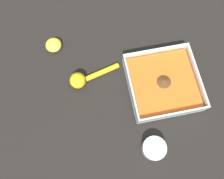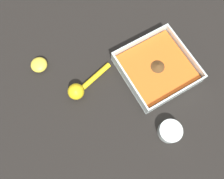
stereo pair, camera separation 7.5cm
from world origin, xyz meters
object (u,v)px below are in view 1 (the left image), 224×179
object	(u,v)px
square_dish	(163,83)
spice_bowl	(154,148)
lemon_half	(54,45)
lemon_squeezer	(83,79)

from	to	relation	value
square_dish	spice_bowl	bearing A→B (deg)	-22.43
lemon_half	lemon_squeezer	bearing A→B (deg)	29.06
lemon_squeezer	lemon_half	xyz separation A→B (m)	(-0.16, -0.09, -0.01)
square_dish	lemon_half	distance (m)	0.43
spice_bowl	lemon_squeezer	distance (m)	0.34
square_dish	lemon_half	world-z (taller)	square_dish
square_dish	lemon_squeezer	bearing A→B (deg)	-104.14
lemon_squeezer	lemon_half	world-z (taller)	lemon_squeezer
square_dish	spice_bowl	distance (m)	0.23
spice_bowl	lemon_half	xyz separation A→B (m)	(-0.44, -0.28, -0.00)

